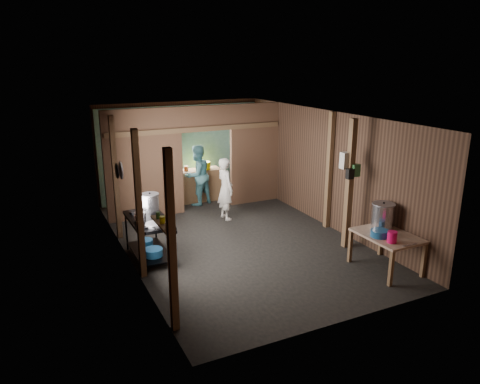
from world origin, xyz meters
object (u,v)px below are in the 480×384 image
gas_range (149,239)px  stock_pot (383,216)px  yellow_tub (204,165)px  pink_bucket (392,237)px  cook (225,189)px  stove_pot_large (150,202)px  prep_table (386,252)px

gas_range → stock_pot: 4.37m
stock_pot → yellow_tub: size_ratio=1.40×
gas_range → pink_bucket: (3.52, -2.59, 0.36)m
yellow_tub → cook: 1.67m
stove_pot_large → stock_pot: 4.43m
yellow_tub → cook: cook is taller
stock_pot → yellow_tub: stock_pot is taller
stove_pot_large → prep_table: bearing=-37.9°
pink_bucket → yellow_tub: (-1.18, 5.70, 0.18)m
prep_table → cook: bearing=111.7°
stove_pot_large → stock_pot: stove_pot_large is taller
gas_range → stock_pot: (3.86, -1.98, 0.49)m
gas_range → yellow_tub: (2.33, 3.10, 0.54)m
pink_bucket → stock_pot: bearing=60.7°
pink_bucket → cook: (-1.29, 4.05, -0.03)m
pink_bucket → stove_pot_large: bearing=137.6°
stock_pot → pink_bucket: bearing=-119.3°
prep_table → yellow_tub: size_ratio=3.25×
gas_range → prep_table: (3.71, -2.29, -0.07)m
gas_range → stock_pot: stock_pot is taller
gas_range → prep_table: bearing=-31.7°
stock_pot → yellow_tub: bearing=106.8°
prep_table → stock_pot: 0.66m
prep_table → stock_pot: stock_pot is taller
prep_table → stove_pot_large: 4.53m
pink_bucket → gas_range: bearing=143.6°
stock_pot → yellow_tub: (-1.53, 5.08, 0.05)m
gas_range → pink_bucket: bearing=-36.4°
prep_table → cook: size_ratio=0.77×
stove_pot_large → pink_bucket: bearing=-42.4°
cook → stock_pot: bearing=-157.5°
prep_table → pink_bucket: size_ratio=5.78×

